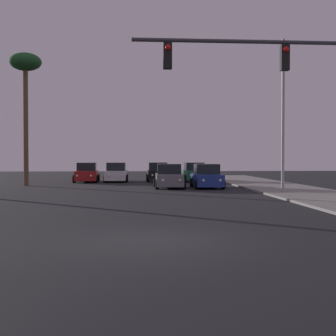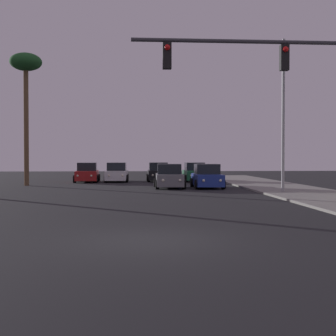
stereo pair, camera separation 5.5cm
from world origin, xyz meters
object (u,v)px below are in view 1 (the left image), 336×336
object	(u,v)px
car_red	(87,173)
traffic_light_mast	(297,83)
car_grey	(169,177)
palm_tree_mid	(25,70)
car_white	(116,173)
car_blue	(207,177)
street_lamp	(281,107)
car_green	(194,173)
car_black	(158,173)

from	to	relation	value
car_red	traffic_light_mast	distance (m)	26.82
car_grey	palm_tree_mid	distance (m)	13.66
car_grey	car_white	xyz separation A→B (m)	(-4.00, 8.62, 0.00)
car_blue	car_red	size ratio (longest dim) A/B	1.00
car_white	street_lamp	world-z (taller)	street_lamp
car_red	street_lamp	bearing A→B (deg)	130.62
car_blue	street_lamp	distance (m)	7.70
car_green	palm_tree_mid	xyz separation A→B (m)	(-13.47, -5.14, 7.93)
car_black	car_white	xyz separation A→B (m)	(-3.67, -0.51, 0.00)
car_white	traffic_light_mast	bearing A→B (deg)	107.79
car_grey	palm_tree_mid	world-z (taller)	palm_tree_mid
car_green	street_lamp	bearing A→B (deg)	103.21
car_white	traffic_light_mast	world-z (taller)	traffic_light_mast
car_red	car_black	bearing A→B (deg)	-174.55
car_black	traffic_light_mast	world-z (taller)	traffic_light_mast
car_red	traffic_light_mast	size ratio (longest dim) A/B	0.52
car_white	car_grey	bearing A→B (deg)	116.27
palm_tree_mid	car_green	bearing A→B (deg)	20.90
car_black	palm_tree_mid	world-z (taller)	palm_tree_mid
car_white	palm_tree_mid	bearing A→B (deg)	39.72
car_grey	car_white	world-z (taller)	same
car_grey	traffic_light_mast	size ratio (longest dim) A/B	0.51
car_black	traffic_light_mast	bearing A→B (deg)	98.48
street_lamp	palm_tree_mid	distance (m)	19.36
car_grey	street_lamp	bearing A→B (deg)	140.29
car_red	car_white	xyz separation A→B (m)	(2.55, 0.33, 0.00)
car_blue	traffic_light_mast	world-z (taller)	traffic_light_mast
street_lamp	traffic_light_mast	bearing A→B (deg)	-104.92
car_red	street_lamp	world-z (taller)	street_lamp
car_green	car_white	distance (m)	6.88
car_green	car_black	xyz separation A→B (m)	(-3.21, 0.58, 0.00)
car_blue	palm_tree_mid	distance (m)	15.85
car_red	car_white	bearing A→B (deg)	-174.88
street_lamp	car_grey	bearing A→B (deg)	138.75
car_grey	street_lamp	distance (m)	9.37
car_red	traffic_light_mast	world-z (taller)	traffic_light_mast
car_white	street_lamp	size ratio (longest dim) A/B	0.48
car_grey	car_white	distance (m)	9.50
traffic_light_mast	palm_tree_mid	xyz separation A→B (m)	(-13.94, 19.73, 3.91)
car_grey	street_lamp	size ratio (longest dim) A/B	0.48
car_red	traffic_light_mast	bearing A→B (deg)	109.62
car_black	street_lamp	bearing A→B (deg)	114.48
traffic_light_mast	street_lamp	xyz separation A→B (m)	(2.89, 10.85, 0.33)
car_grey	street_lamp	xyz separation A→B (m)	(6.24, -5.47, 4.36)
palm_tree_mid	car_black	bearing A→B (deg)	29.16
car_green	palm_tree_mid	bearing A→B (deg)	20.64
car_green	car_red	xyz separation A→B (m)	(-9.43, -0.26, 0.00)
car_white	palm_tree_mid	distance (m)	11.56
car_white	palm_tree_mid	xyz separation A→B (m)	(-6.59, -5.21, 7.93)
car_green	car_white	bearing A→B (deg)	-0.83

